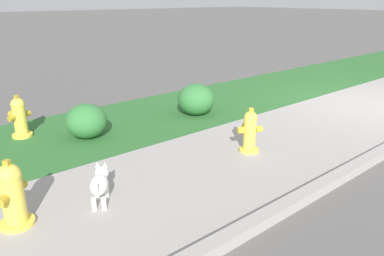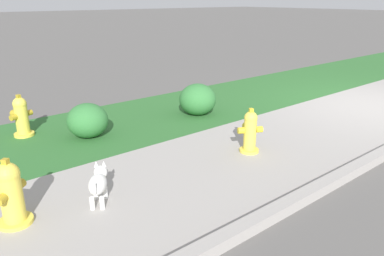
% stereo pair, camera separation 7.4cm
% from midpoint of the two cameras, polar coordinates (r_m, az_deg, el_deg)
% --- Properties ---
extents(ground_plane, '(120.00, 120.00, 0.00)m').
position_cam_midpoint_polar(ground_plane, '(8.56, 26.73, 2.88)').
color(ground_plane, '#5B5956').
extents(sidewalk_pavement, '(18.00, 2.34, 0.01)m').
position_cam_midpoint_polar(sidewalk_pavement, '(8.56, 26.74, 2.91)').
color(sidewalk_pavement, '#9E9993').
rests_on(sidewalk_pavement, ground).
extents(grass_verge, '(18.00, 2.48, 0.01)m').
position_cam_midpoint_polar(grass_verge, '(9.73, 13.86, 6.20)').
color(grass_verge, '#2D662D').
rests_on(grass_verge, ground).
extents(fire_hydrant_near_corner, '(0.39, 0.36, 0.68)m').
position_cam_midpoint_polar(fire_hydrant_near_corner, '(6.52, -24.28, 1.60)').
color(fire_hydrant_near_corner, yellow).
rests_on(fire_hydrant_near_corner, ground).
extents(fire_hydrant_across_street, '(0.36, 0.36, 0.70)m').
position_cam_midpoint_polar(fire_hydrant_across_street, '(4.03, -25.44, -9.06)').
color(fire_hydrant_across_street, yellow).
rests_on(fire_hydrant_across_street, ground).
extents(fire_hydrant_mid_block, '(0.36, 0.33, 0.66)m').
position_cam_midpoint_polar(fire_hydrant_mid_block, '(5.38, 9.21, -0.56)').
color(fire_hydrant_mid_block, yellow).
rests_on(fire_hydrant_mid_block, ground).
extents(small_white_dog, '(0.38, 0.45, 0.41)m').
position_cam_midpoint_polar(small_white_dog, '(4.17, -13.58, -8.10)').
color(small_white_dog, white).
rests_on(small_white_dog, ground).
extents(shrub_bush_far_verge, '(0.65, 0.65, 0.55)m').
position_cam_midpoint_polar(shrub_bush_far_verge, '(6.14, -15.30, 1.11)').
color(shrub_bush_far_verge, '#337538').
rests_on(shrub_bush_far_verge, ground).
extents(shrub_bush_mid_verge, '(0.70, 0.70, 0.59)m').
position_cam_midpoint_polar(shrub_bush_mid_verge, '(7.08, 1.17, 4.39)').
color(shrub_bush_mid_verge, '#337538').
rests_on(shrub_bush_mid_verge, ground).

